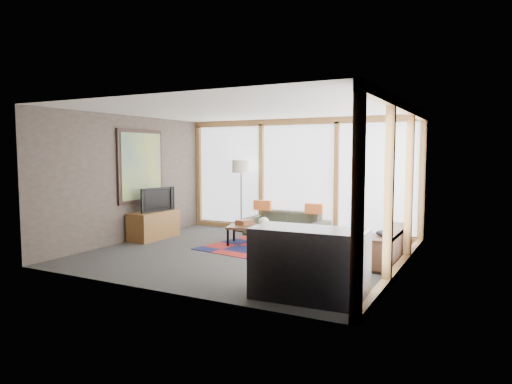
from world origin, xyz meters
The scene contains 17 objects.
ground centered at (0.00, 0.00, 0.00)m, with size 5.50×5.50×0.00m, color #32312F.
room_envelope centered at (0.49, 0.56, 1.54)m, with size 5.52×5.02×2.62m.
rug centered at (0.30, 0.46, 0.01)m, with size 2.59×1.66×0.01m, color maroon.
sofa centered at (-0.05, 1.95, 0.27)m, with size 1.85×0.72×0.54m, color #333729.
pillow_left centered at (-0.66, 1.98, 0.65)m, with size 0.40×0.12×0.22m, color orange.
pillow_right centered at (0.59, 1.94, 0.65)m, with size 0.39×0.12×0.21m, color orange.
floor_lamp centered at (-1.27, 2.08, 0.83)m, with size 0.42×0.42×1.67m, color black, non-canonical shape.
coffee_table centered at (-0.19, 0.80, 0.19)m, with size 1.14×0.57×0.38m, color #332015, non-canonical shape.
book_stack centered at (-0.50, 0.84, 0.43)m, with size 0.24×0.30×0.10m, color brown.
vase centered at (-0.06, 0.85, 0.47)m, with size 0.21×0.21×0.18m, color beige.
bookshelf centered at (2.43, 0.71, 0.25)m, with size 0.37×2.02×0.51m, color #332015, non-canonical shape.
bowl_a centered at (2.40, 0.16, 0.56)m, with size 0.20×0.20×0.10m, color black.
bowl_b centered at (2.43, 0.50, 0.54)m, with size 0.15×0.15×0.08m, color black.
shelf_picture centered at (2.58, 1.51, 0.70)m, with size 0.04×0.30×0.39m, color black.
tv_console centered at (-2.46, 0.38, 0.29)m, with size 0.49×1.18×0.59m, color brown.
television centered at (-2.44, 0.42, 0.84)m, with size 0.88×0.12×0.51m, color black.
bar_counter centered at (1.94, -1.88, 0.45)m, with size 1.42×0.66×0.90m, color black.
Camera 1 is at (3.94, -7.16, 1.85)m, focal length 32.00 mm.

